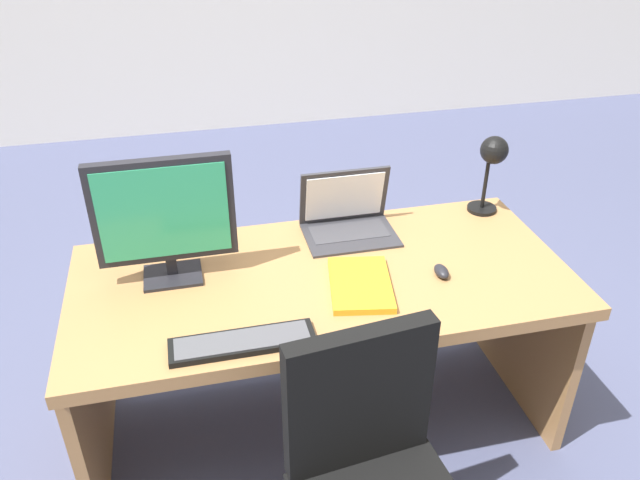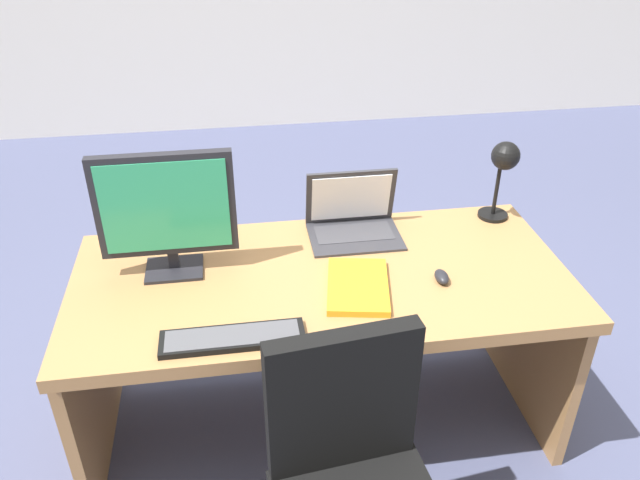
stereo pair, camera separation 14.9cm
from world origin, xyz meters
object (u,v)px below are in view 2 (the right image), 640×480
keyboard (233,338)px  book (358,286)px  mouse (442,277)px  desk_lamp (503,165)px  monitor (166,209)px  desk (320,309)px  laptop (352,214)px

keyboard → book: size_ratio=1.27×
mouse → desk_lamp: desk_lamp is taller
monitor → mouse: monitor is taller
desk → monitor: size_ratio=3.75×
keyboard → mouse: bearing=16.1°
mouse → keyboard: bearing=-163.9°
mouse → laptop: bearing=121.4°
desk → desk_lamp: size_ratio=5.19×
monitor → keyboard: (0.19, -0.42, -0.24)m
desk → laptop: bearing=56.3°
desk_lamp → book: desk_lamp is taller
desk → monitor: bearing=172.9°
monitor → mouse: size_ratio=5.68×
monitor → keyboard: bearing=-65.3°
monitor → laptop: 0.73m
keyboard → monitor: bearing=114.7°
desk → mouse: bearing=-19.4°
desk → mouse: 0.47m
desk → laptop: laptop is taller
book → laptop: bearing=81.7°
keyboard → desk_lamp: bearing=29.1°
desk_lamp → desk: bearing=-161.9°
book → keyboard: bearing=-154.2°
desk → book: size_ratio=5.05×
mouse → monitor: bearing=167.3°
laptop → mouse: (0.24, -0.39, -0.06)m
mouse → desk_lamp: (0.35, 0.39, 0.22)m
desk → keyboard: 0.52m
laptop → desk_lamp: desk_lamp is taller
keyboard → book: 0.48m
mouse → desk_lamp: bearing=47.9°
laptop → desk_lamp: bearing=-0.2°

